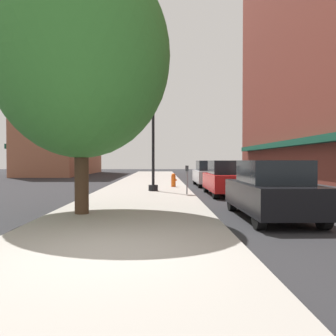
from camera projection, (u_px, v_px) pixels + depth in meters
ground_plane at (207, 185)px, 23.96m from camera, size 90.00×90.00×0.00m
sidewalk_slab at (149, 183)px, 24.88m from camera, size 4.80×50.00×0.12m
building_far_background at (64, 110)px, 42.51m from camera, size 6.80×18.00×15.78m
lamppost at (153, 130)px, 17.70m from camera, size 0.48×0.48×5.90m
fire_hydrant at (173, 180)px, 20.55m from camera, size 0.33×0.26×0.79m
parking_meter_near at (187, 176)px, 15.93m from camera, size 0.14×0.09×1.31m
tree_near at (81, 56)px, 10.02m from camera, size 5.12×5.12×7.49m
car_black at (271, 190)px, 9.91m from camera, size 1.80×4.30×1.66m
car_red at (227, 178)px, 16.64m from camera, size 1.80×4.30×1.66m
car_silver at (209, 174)px, 22.72m from camera, size 1.80×4.30×1.66m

